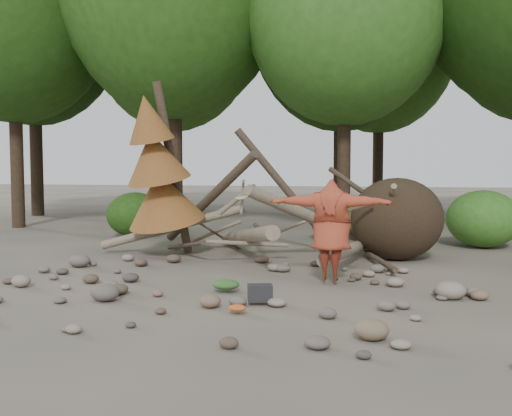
# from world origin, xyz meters

# --- Properties ---
(ground) EXTENTS (120.00, 120.00, 0.00)m
(ground) POSITION_xyz_m (0.00, 0.00, 0.00)
(ground) COLOR #514C44
(ground) RESTS_ON ground
(deadfall_pile) EXTENTS (8.55, 5.24, 3.30)m
(deadfall_pile) POSITION_xyz_m (2.02, 4.24, 0.95)
(deadfall_pile) COLOR #332619
(deadfall_pile) RESTS_ON ground
(dead_conifer) EXTENTS (2.06, 2.16, 4.35)m
(dead_conifer) POSITION_xyz_m (-3.12, 3.37, 2.11)
(dead_conifer) COLOR #4C3F30
(dead_conifer) RESTS_ON ground
(forest_backdrop) EXTENTS (33.68, 19.18, 15.68)m
(forest_backdrop) POSITION_xyz_m (-1.01, 13.89, 8.87)
(forest_backdrop) COLOR #38281C
(forest_backdrop) RESTS_ON ground
(bush_left) EXTENTS (1.80, 1.80, 1.44)m
(bush_left) POSITION_xyz_m (-5.50, 7.20, 0.72)
(bush_left) COLOR #254F15
(bush_left) RESTS_ON ground
(bush_mid) EXTENTS (1.40, 1.40, 1.12)m
(bush_mid) POSITION_xyz_m (0.80, 7.80, 0.56)
(bush_mid) COLOR #31651D
(bush_mid) RESTS_ON ground
(bush_right) EXTENTS (2.00, 2.00, 1.60)m
(bush_right) POSITION_xyz_m (5.00, 7.00, 0.80)
(bush_right) COLOR #3D7725
(bush_right) RESTS_ON ground
(frisbee_thrower) EXTENTS (3.09, 0.79, 1.92)m
(frisbee_thrower) POSITION_xyz_m (1.32, 1.00, 1.04)
(frisbee_thrower) COLOR #9E3923
(frisbee_thrower) RESTS_ON ground
(backpack) EXTENTS (0.46, 0.37, 0.26)m
(backpack) POSITION_xyz_m (0.34, -0.85, 0.13)
(backpack) COLOR black
(backpack) RESTS_ON ground
(cloth_green) EXTENTS (0.49, 0.41, 0.18)m
(cloth_green) POSITION_xyz_m (-0.44, -0.10, 0.09)
(cloth_green) COLOR #305E25
(cloth_green) RESTS_ON ground
(cloth_orange) EXTENTS (0.27, 0.22, 0.10)m
(cloth_orange) POSITION_xyz_m (0.14, -1.53, 0.05)
(cloth_orange) COLOR #C65422
(cloth_orange) RESTS_ON ground
(boulder_front_left) EXTENTS (0.49, 0.44, 0.29)m
(boulder_front_left) POSITION_xyz_m (-2.22, -1.18, 0.15)
(boulder_front_left) COLOR #605A50
(boulder_front_left) RESTS_ON ground
(boulder_front_right) EXTENTS (0.46, 0.41, 0.27)m
(boulder_front_right) POSITION_xyz_m (2.14, -2.41, 0.14)
(boulder_front_right) COLOR #78634B
(boulder_front_right) RESTS_ON ground
(boulder_mid_right) EXTENTS (0.51, 0.46, 0.31)m
(boulder_mid_right) POSITION_xyz_m (3.39, 0.21, 0.15)
(boulder_mid_right) COLOR gray
(boulder_mid_right) RESTS_ON ground
(boulder_mid_left) EXTENTS (0.48, 0.43, 0.29)m
(boulder_mid_left) POSITION_xyz_m (-4.33, 1.70, 0.14)
(boulder_mid_left) COLOR #665C56
(boulder_mid_left) RESTS_ON ground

